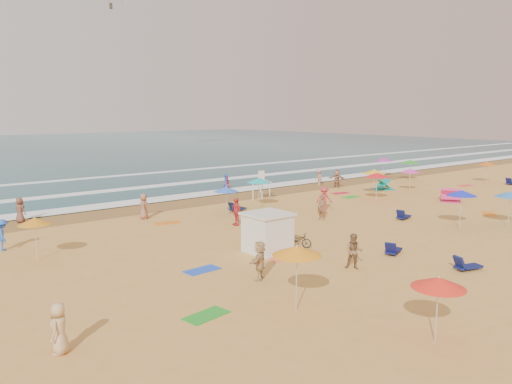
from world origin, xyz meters
TOP-DOWN VIEW (x-y plane):
  - ground at (0.00, 0.00)m, footprint 220.00×220.00m
  - ocean at (0.00, 84.00)m, footprint 220.00×140.00m
  - wet_sand at (0.00, 12.50)m, footprint 220.00×220.00m
  - surf_foam at (0.00, 21.32)m, footprint 200.00×18.70m
  - cabana at (-5.89, -2.76)m, footprint 2.00×2.00m
  - cabana_roof at (-5.89, -2.76)m, footprint 2.20×2.20m
  - bicycle at (-3.99, -3.06)m, footprint 1.27×1.61m
  - lifeguard_stand at (3.88, 9.57)m, footprint 1.20×1.20m
  - beach_umbrellas at (4.33, 1.20)m, footprint 62.52×28.48m
  - loungers at (7.36, -4.80)m, footprint 55.58×21.73m
  - towels at (1.99, -1.93)m, footprint 44.43×22.44m
  - popup_tents at (16.36, 3.09)m, footprint 3.51×9.99m
  - beachgoers at (-1.54, 3.97)m, footprint 40.41×26.05m

SIDE VIEW (x-z plane):
  - ground at x=0.00m, z-range 0.00..0.00m
  - ocean at x=0.00m, z-range -0.09..0.09m
  - wet_sand at x=0.00m, z-range 0.01..0.01m
  - towels at x=1.99m, z-range 0.00..0.03m
  - surf_foam at x=0.00m, z-range 0.08..0.12m
  - loungers at x=7.36m, z-range 0.00..0.34m
  - bicycle at x=-3.99m, z-range 0.00..0.82m
  - popup_tents at x=16.36m, z-range 0.00..1.20m
  - beachgoers at x=-1.54m, z-range -0.21..1.91m
  - cabana at x=-5.89m, z-range 0.00..2.00m
  - lifeguard_stand at x=3.88m, z-range 0.00..2.10m
  - cabana_roof at x=-5.89m, z-range 2.00..2.12m
  - beach_umbrellas at x=4.33m, z-range 1.74..2.49m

